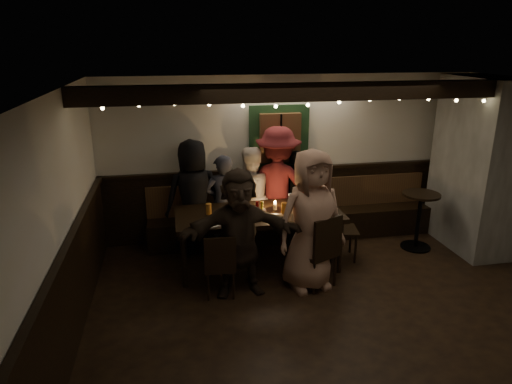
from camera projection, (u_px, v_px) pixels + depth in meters
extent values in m
cube|color=black|center=(341.00, 314.00, 5.40)|extent=(6.00, 5.00, 0.01)
cube|color=black|center=(356.00, 90.00, 4.58)|extent=(6.00, 5.00, 0.01)
cube|color=silver|center=(290.00, 157.00, 7.33)|extent=(6.00, 0.01, 2.60)
cube|color=silver|center=(58.00, 232.00, 4.46)|extent=(0.01, 5.00, 2.60)
cube|color=black|center=(289.00, 202.00, 7.54)|extent=(6.00, 0.05, 1.10)
cube|color=black|center=(71.00, 298.00, 4.70)|extent=(0.05, 5.00, 1.10)
cube|color=#626259|center=(477.00, 165.00, 6.86)|extent=(0.70, 1.40, 2.60)
cube|color=black|center=(293.00, 226.00, 7.41)|extent=(4.60, 0.45, 0.45)
cube|color=brown|center=(290.00, 194.00, 7.43)|extent=(4.60, 0.06, 0.50)
cube|color=#1B3A1D|center=(279.00, 137.00, 7.12)|extent=(0.95, 0.04, 1.00)
cube|color=brown|center=(280.00, 138.00, 7.07)|extent=(0.64, 0.12, 0.76)
cube|color=black|center=(324.00, 92.00, 5.55)|extent=(6.00, 0.16, 0.22)
sphere|color=#FFE599|center=(102.00, 108.00, 5.12)|extent=(0.04, 0.04, 0.04)
sphere|color=#FFE599|center=(139.00, 105.00, 5.18)|extent=(0.04, 0.04, 0.04)
sphere|color=#FFE599|center=(174.00, 104.00, 5.25)|extent=(0.04, 0.04, 0.04)
sphere|color=#FFE599|center=(209.00, 104.00, 5.32)|extent=(0.04, 0.04, 0.04)
sphere|color=#FFE599|center=(243.00, 106.00, 5.40)|extent=(0.04, 0.04, 0.04)
sphere|color=#FFE599|center=(276.00, 106.00, 5.48)|extent=(0.04, 0.04, 0.04)
sphere|color=#FFE599|center=(308.00, 105.00, 5.55)|extent=(0.04, 0.04, 0.04)
sphere|color=#FFE599|center=(339.00, 102.00, 5.61)|extent=(0.04, 0.04, 0.04)
sphere|color=#FFE599|center=(370.00, 100.00, 5.67)|extent=(0.04, 0.04, 0.04)
sphere|color=#FFE599|center=(400.00, 98.00, 5.74)|extent=(0.04, 0.04, 0.04)
sphere|color=#FFE599|center=(428.00, 99.00, 5.82)|extent=(0.04, 0.04, 0.04)
sphere|color=#FFE599|center=(456.00, 100.00, 5.90)|extent=(0.04, 0.04, 0.04)
sphere|color=#FFE599|center=(484.00, 101.00, 5.97)|extent=(0.04, 0.04, 0.04)
sphere|color=#FFE599|center=(511.00, 100.00, 6.04)|extent=(0.04, 0.04, 0.04)
cube|color=black|center=(259.00, 214.00, 6.33)|extent=(2.30, 0.98, 0.07)
cylinder|color=black|center=(184.00, 260.00, 5.90)|extent=(0.08, 0.08, 0.75)
cylinder|color=black|center=(182.00, 236.00, 6.65)|extent=(0.08, 0.08, 0.75)
cylinder|color=black|center=(340.00, 247.00, 6.27)|extent=(0.08, 0.08, 0.75)
cylinder|color=black|center=(321.00, 225.00, 7.03)|extent=(0.08, 0.08, 0.75)
cylinder|color=#BF7226|center=(209.00, 209.00, 6.22)|extent=(0.08, 0.08, 0.15)
cylinder|color=#BF7226|center=(235.00, 216.00, 5.99)|extent=(0.08, 0.08, 0.15)
cylinder|color=silver|center=(245.00, 204.00, 6.40)|extent=(0.08, 0.08, 0.15)
cylinder|color=#BF7226|center=(284.00, 208.00, 6.26)|extent=(0.08, 0.08, 0.15)
cylinder|color=silver|center=(291.00, 199.00, 6.62)|extent=(0.08, 0.08, 0.15)
cylinder|color=#BF7226|center=(318.00, 206.00, 6.34)|extent=(0.08, 0.08, 0.15)
cylinder|color=white|center=(210.00, 224.00, 5.89)|extent=(0.28, 0.28, 0.02)
cube|color=#B2B2B7|center=(259.00, 212.00, 6.26)|extent=(0.17, 0.11, 0.05)
cylinder|color=#990C0C|center=(257.00, 208.00, 6.24)|extent=(0.04, 0.04, 0.17)
cylinder|color=gold|center=(262.00, 207.00, 6.25)|extent=(0.04, 0.04, 0.17)
cylinder|color=silver|center=(275.00, 207.00, 6.40)|extent=(0.05, 0.05, 0.09)
sphere|color=#FFB24C|center=(275.00, 202.00, 6.38)|extent=(0.03, 0.03, 0.03)
cube|color=black|center=(220.00, 266.00, 5.72)|extent=(0.41, 0.41, 0.04)
cube|color=black|center=(220.00, 255.00, 5.48)|extent=(0.39, 0.06, 0.44)
cylinder|color=black|center=(232.00, 274.00, 5.95)|extent=(0.03, 0.03, 0.38)
cylinder|color=black|center=(233.00, 286.00, 5.66)|extent=(0.03, 0.03, 0.38)
cylinder|color=black|center=(208.00, 275.00, 5.92)|extent=(0.03, 0.03, 0.38)
cylinder|color=black|center=(208.00, 287.00, 5.62)|extent=(0.03, 0.03, 0.38)
cube|color=black|center=(316.00, 252.00, 5.93)|extent=(0.60, 0.60, 0.04)
cube|color=black|center=(328.00, 238.00, 5.69)|extent=(0.43, 0.23, 0.52)
cylinder|color=black|center=(316.00, 260.00, 6.25)|extent=(0.04, 0.04, 0.44)
cylinder|color=black|center=(335.00, 270.00, 5.97)|extent=(0.04, 0.04, 0.44)
cylinder|color=black|center=(295.00, 267.00, 6.05)|extent=(0.04, 0.04, 0.44)
cylinder|color=black|center=(314.00, 278.00, 5.77)|extent=(0.04, 0.04, 0.44)
cube|color=black|center=(342.00, 230.00, 6.68)|extent=(0.50, 0.50, 0.04)
cube|color=black|center=(330.00, 213.00, 6.59)|extent=(0.12, 0.43, 0.49)
cylinder|color=black|center=(355.00, 250.00, 6.59)|extent=(0.04, 0.04, 0.42)
cylinder|color=black|center=(331.00, 250.00, 6.58)|extent=(0.04, 0.04, 0.42)
cylinder|color=black|center=(350.00, 240.00, 6.92)|extent=(0.04, 0.04, 0.42)
cylinder|color=black|center=(327.00, 240.00, 6.92)|extent=(0.04, 0.04, 0.42)
cylinder|color=black|center=(415.00, 247.00, 7.15)|extent=(0.46, 0.46, 0.03)
cylinder|color=black|center=(418.00, 221.00, 7.01)|extent=(0.06, 0.06, 0.88)
cylinder|color=black|center=(422.00, 195.00, 6.88)|extent=(0.56, 0.56, 0.04)
imported|color=black|center=(194.00, 197.00, 6.81)|extent=(0.93, 0.69, 1.73)
imported|color=#2C2D38|center=(223.00, 203.00, 6.87)|extent=(0.57, 0.40, 1.50)
imported|color=silver|center=(249.00, 198.00, 7.00)|extent=(0.95, 0.86, 1.58)
imported|color=#5B191C|center=(278.00, 186.00, 7.07)|extent=(1.38, 1.09, 1.87)
imported|color=black|center=(296.00, 197.00, 7.19)|extent=(0.94, 0.62, 1.48)
imported|color=black|center=(239.00, 233.00, 5.63)|extent=(1.52, 0.49, 1.64)
imported|color=tan|center=(311.00, 221.00, 5.75)|extent=(0.99, 0.73, 1.85)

